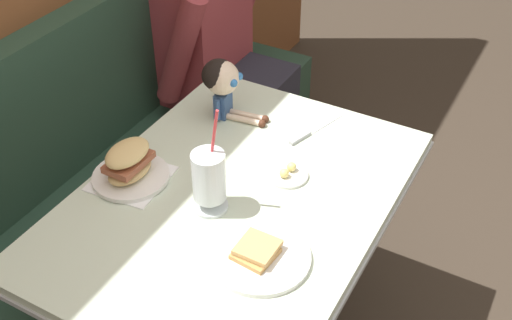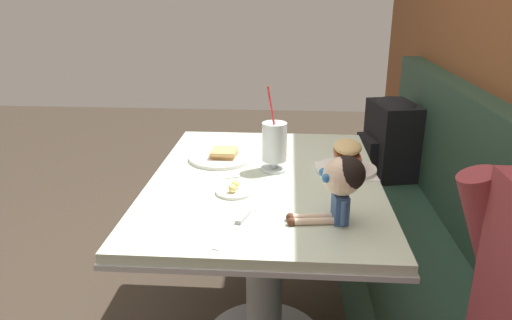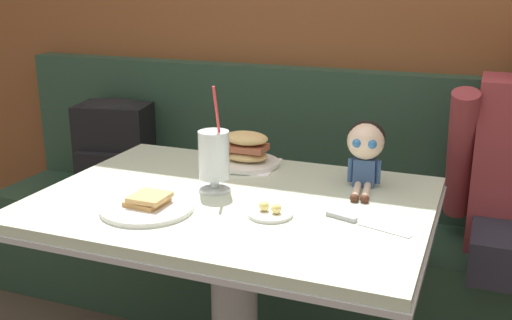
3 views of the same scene
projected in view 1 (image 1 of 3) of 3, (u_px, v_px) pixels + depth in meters
name	position (u px, v px, depth m)	size (l,w,h in m)	color
booth_bench	(84.00, 226.00, 2.26)	(2.60, 0.48, 1.00)	#233D2D
diner_table	(235.00, 245.00, 1.89)	(1.11, 0.81, 0.74)	beige
toast_plate	(260.00, 256.00, 1.57)	(0.25, 0.25, 0.04)	white
milkshake_glass	(209.00, 179.00, 1.66)	(0.10, 0.10, 0.31)	silver
sandwich_plate	(129.00, 166.00, 1.79)	(0.22, 0.22, 0.12)	white
butter_saucer	(287.00, 174.00, 1.82)	(0.12, 0.12, 0.04)	white
butter_knife	(307.00, 134.00, 1.99)	(0.23, 0.09, 0.01)	silver
seated_doll	(222.00, 81.00, 2.00)	(0.12, 0.22, 0.20)	#385689
diner_patron	(212.00, 31.00, 2.54)	(0.55, 0.48, 0.81)	maroon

